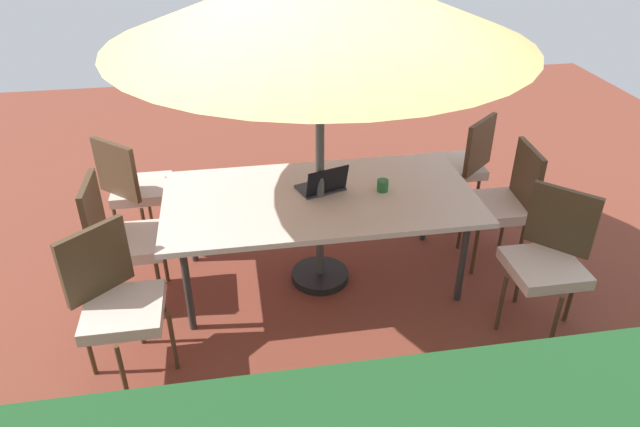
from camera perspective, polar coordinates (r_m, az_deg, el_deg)
The scene contains 11 objects.
ground_plane at distance 4.58m, azimuth 0.00°, elevation -6.46°, with size 10.00×10.00×0.02m, color brown.
dining_table at distance 4.19m, azimuth 0.00°, elevation 1.21°, with size 2.22×1.12×0.74m.
patio_umbrella at distance 3.71m, azimuth 0.00°, elevation 19.90°, with size 2.65×2.65×2.32m.
chair_northeast at distance 3.71m, azimuth -19.30°, elevation -7.83°, with size 0.58×0.59×0.98m.
chair_northwest at distance 4.15m, azimuth 21.43°, elevation -3.83°, with size 0.59×0.59×0.98m.
chair_west at distance 4.72m, azimuth 17.51°, elevation 1.29°, with size 0.48×0.46×0.98m.
chair_east at distance 4.30m, azimuth -18.94°, elevation -2.07°, with size 0.46×0.46×0.98m.
chair_southeast at distance 4.93m, azimuth -17.60°, elevation 2.63°, with size 0.59×0.59×0.98m.
chair_southwest at distance 5.23m, azimuth 13.58°, elevation 4.90°, with size 0.58×0.59×0.98m.
laptop at distance 4.21m, azimuth 0.27°, elevation 2.78°, with size 0.38×0.33×0.21m.
cup at distance 4.24m, azimuth 6.14°, elevation 2.71°, with size 0.08×0.08×0.09m, color #286B33.
Camera 1 is at (0.60, 3.59, 2.77)m, focal length 32.80 mm.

